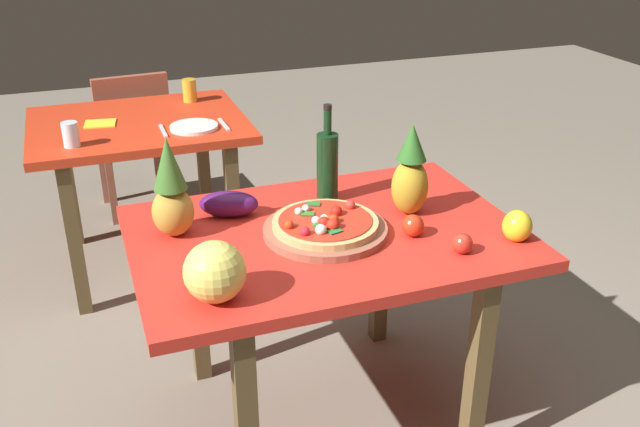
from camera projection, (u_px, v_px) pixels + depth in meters
name	position (u px, v px, depth m)	size (l,w,h in m)	color
ground_plane	(325.00, 414.00, 2.63)	(10.00, 10.00, 0.00)	gray
display_table	(326.00, 256.00, 2.34)	(1.25, 0.86, 0.76)	brown
background_table	(140.00, 144.00, 3.38)	(1.00, 0.82, 0.76)	brown
dining_chair	(133.00, 135.00, 4.00)	(0.43, 0.43, 0.85)	#965742
pizza_board	(325.00, 230.00, 2.28)	(0.40, 0.40, 0.03)	#965742
pizza	(325.00, 223.00, 2.26)	(0.34, 0.34, 0.06)	tan
wine_bottle	(327.00, 165.00, 2.47)	(0.08, 0.08, 0.35)	black
pineapple_left	(411.00, 174.00, 2.36)	(0.12, 0.12, 0.32)	#B29025
pineapple_right	(171.00, 193.00, 2.22)	(0.13, 0.13, 0.33)	#B48D34
melon	(215.00, 272.00, 1.89)	(0.17, 0.17, 0.17)	#DFD15E
bell_pepper	(517.00, 226.00, 2.23)	(0.09, 0.09, 0.10)	yellow
eggplant	(229.00, 204.00, 2.38)	(0.20, 0.09, 0.09)	#481656
tomato_beside_pepper	(462.00, 243.00, 2.15)	(0.06, 0.06, 0.06)	red
tomato_by_bottle	(413.00, 226.00, 2.26)	(0.07, 0.07, 0.07)	red
drinking_glass_juice	(190.00, 90.00, 3.60)	(0.07, 0.07, 0.12)	gold
drinking_glass_water	(71.00, 134.00, 3.00)	(0.07, 0.07, 0.11)	silver
dinner_plate	(194.00, 127.00, 3.23)	(0.22, 0.22, 0.02)	white
fork_utensil	(163.00, 131.00, 3.19)	(0.02, 0.18, 0.01)	silver
knife_utensil	(224.00, 124.00, 3.28)	(0.02, 0.18, 0.01)	silver
napkin_folded	(100.00, 124.00, 3.29)	(0.14, 0.12, 0.01)	yellow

